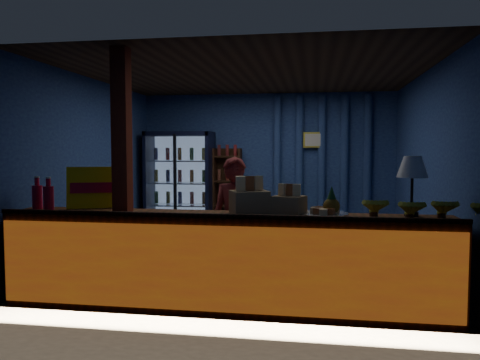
% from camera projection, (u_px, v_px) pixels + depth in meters
% --- Properties ---
extents(ground, '(4.60, 4.60, 0.00)m').
position_uv_depth(ground, '(250.00, 263.00, 6.52)').
color(ground, '#515154').
rests_on(ground, ground).
extents(room_walls, '(4.60, 4.60, 4.60)m').
position_uv_depth(room_walls, '(251.00, 150.00, 6.42)').
color(room_walls, navy).
rests_on(room_walls, ground).
extents(counter, '(4.40, 0.57, 0.99)m').
position_uv_depth(counter, '(224.00, 262.00, 4.61)').
color(counter, brown).
rests_on(counter, ground).
extents(support_post, '(0.16, 0.16, 2.60)m').
position_uv_depth(support_post, '(122.00, 177.00, 4.73)').
color(support_post, maroon).
rests_on(support_post, ground).
extents(beverage_cooler, '(1.20, 0.62, 1.90)m').
position_uv_depth(beverage_cooler, '(181.00, 185.00, 8.59)').
color(beverage_cooler, black).
rests_on(beverage_cooler, ground).
extents(bottle_shelf, '(0.50, 0.28, 1.60)m').
position_uv_depth(bottle_shelf, '(228.00, 192.00, 8.60)').
color(bottle_shelf, '#3E1E13').
rests_on(bottle_shelf, ground).
extents(curtain_folds, '(1.74, 0.14, 2.50)m').
position_uv_depth(curtain_folds, '(322.00, 165.00, 8.39)').
color(curtain_folds, navy).
rests_on(curtain_folds, room_walls).
extents(framed_picture, '(0.36, 0.04, 0.28)m').
position_uv_depth(framed_picture, '(313.00, 140.00, 8.34)').
color(framed_picture, gold).
rests_on(framed_picture, room_walls).
extents(shopkeeper, '(0.58, 0.41, 1.50)m').
position_uv_depth(shopkeeper, '(235.00, 224.00, 5.23)').
color(shopkeeper, maroon).
rests_on(shopkeeper, ground).
extents(green_chair, '(0.66, 0.68, 0.61)m').
position_uv_depth(green_chair, '(303.00, 228.00, 7.63)').
color(green_chair, '#58B058').
rests_on(green_chair, ground).
extents(side_table, '(0.69, 0.59, 0.65)m').
position_uv_depth(side_table, '(274.00, 227.00, 7.90)').
color(side_table, '#3E1E13').
rests_on(side_table, ground).
extents(yellow_sign, '(0.56, 0.31, 0.45)m').
position_uv_depth(yellow_sign, '(94.00, 188.00, 5.01)').
color(yellow_sign, '#FFF40D').
rests_on(yellow_sign, counter).
extents(soda_bottles, '(0.29, 0.19, 0.35)m').
position_uv_depth(soda_bottles, '(43.00, 196.00, 4.92)').
color(soda_bottles, red).
rests_on(soda_bottles, counter).
extents(snack_box_left, '(0.44, 0.40, 0.37)m').
position_uv_depth(snack_box_left, '(249.00, 200.00, 4.60)').
color(snack_box_left, '#A3854E').
rests_on(snack_box_left, counter).
extents(snack_box_centre, '(0.35, 0.32, 0.30)m').
position_uv_depth(snack_box_centre, '(289.00, 204.00, 4.53)').
color(snack_box_centre, '#A3854E').
rests_on(snack_box_centre, counter).
extents(pastry_tray, '(0.49, 0.49, 0.08)m').
position_uv_depth(pastry_tray, '(323.00, 213.00, 4.48)').
color(pastry_tray, silver).
rests_on(pastry_tray, counter).
extents(banana_bunches, '(1.18, 0.33, 0.19)m').
position_uv_depth(banana_bunches, '(427.00, 209.00, 4.25)').
color(banana_bunches, gold).
rests_on(banana_bunches, counter).
extents(table_lamp, '(0.29, 0.29, 0.57)m').
position_uv_depth(table_lamp, '(412.00, 169.00, 4.41)').
color(table_lamp, black).
rests_on(table_lamp, counter).
extents(pineapple, '(0.16, 0.16, 0.27)m').
position_uv_depth(pineapple, '(332.00, 204.00, 4.48)').
color(pineapple, olive).
rests_on(pineapple, counter).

